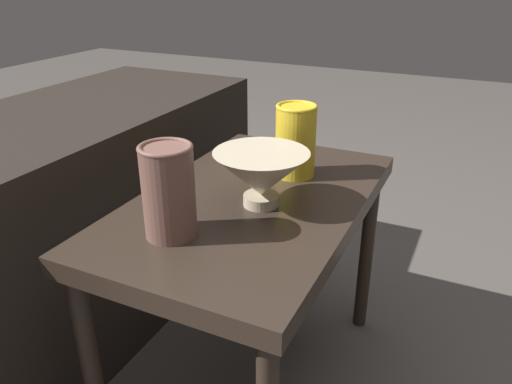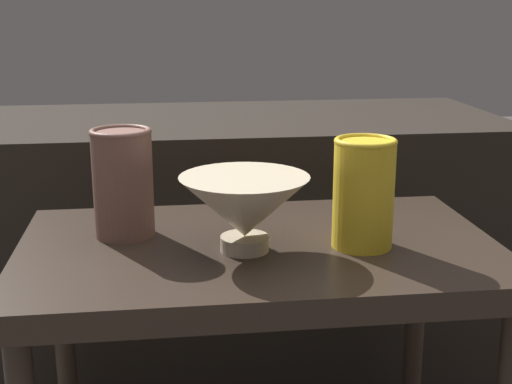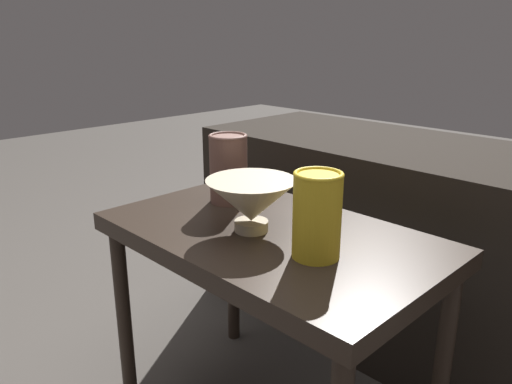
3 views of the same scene
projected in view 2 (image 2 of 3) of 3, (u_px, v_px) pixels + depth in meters
table at (259, 279)px, 1.10m from camera, size 0.73×0.44×0.50m
couch_backdrop at (226, 244)px, 1.68m from camera, size 1.25×0.50×0.60m
bowl at (244, 208)px, 1.03m from camera, size 0.19×0.19×0.11m
vase_textured_left at (123, 182)px, 1.09m from camera, size 0.09×0.09×0.17m
vase_colorful_right at (364, 192)px, 1.05m from camera, size 0.09×0.09×0.16m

